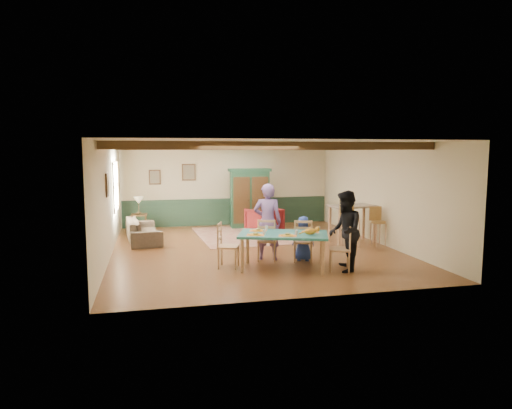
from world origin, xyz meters
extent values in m
plane|color=#5B3219|center=(0.00, 0.00, 0.00)|extent=(8.00, 8.00, 0.00)
cube|color=beige|center=(0.00, 4.00, 1.35)|extent=(7.00, 0.02, 2.70)
cube|color=beige|center=(-3.50, 0.00, 1.35)|extent=(0.02, 8.00, 2.70)
cube|color=beige|center=(3.50, 0.00, 1.35)|extent=(0.02, 8.00, 2.70)
cube|color=white|center=(0.00, 0.00, 2.70)|extent=(7.00, 8.00, 0.02)
cube|color=#1C3323|center=(0.00, 3.98, 0.45)|extent=(6.95, 0.03, 0.90)
cube|color=black|center=(0.00, -2.30, 2.61)|extent=(6.95, 0.16, 0.16)
cube|color=black|center=(0.00, 0.40, 2.61)|extent=(6.95, 0.16, 0.16)
cube|color=black|center=(0.00, 3.00, 2.61)|extent=(6.95, 0.16, 0.16)
imported|color=#745694|center=(0.06, -1.17, 0.88)|extent=(0.75, 0.61, 1.77)
imported|color=black|center=(1.38, -2.51, 0.85)|extent=(0.88, 0.99, 1.69)
imported|color=#253D95|center=(0.84, -1.45, 0.51)|extent=(0.58, 0.48, 1.03)
cube|color=tan|center=(0.22, 1.92, 0.01)|extent=(3.03, 3.53, 0.01)
cube|color=#163724|center=(0.60, 3.29, 0.96)|extent=(1.39, 0.61, 1.93)
imported|color=#4F0F14|center=(0.73, 1.85, 0.41)|extent=(1.15, 1.16, 0.82)
imported|color=#3A3024|center=(-2.77, 1.67, 0.31)|extent=(1.05, 2.19, 0.62)
camera|label=1|loc=(-2.52, -11.19, 2.51)|focal=32.00mm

